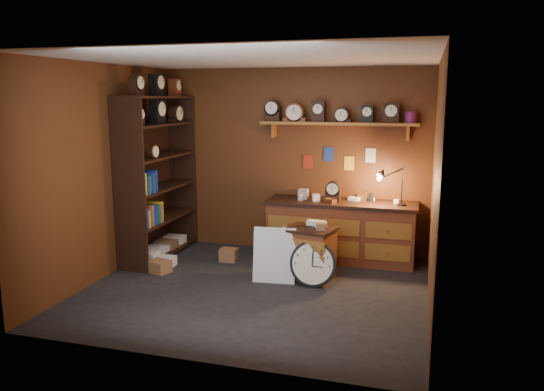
{
  "coord_description": "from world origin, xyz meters",
  "views": [
    {
      "loc": [
        1.87,
        -5.75,
        2.29
      ],
      "look_at": [
        0.11,
        0.35,
        1.1
      ],
      "focal_mm": 35.0,
      "sensor_mm": 36.0,
      "label": 1
    }
  ],
  "objects_px": {
    "shelving_unit": "(156,170)",
    "workbench": "(341,228)",
    "big_round_clock": "(313,264)",
    "low_cabinet": "(310,251)"
  },
  "relations": [
    {
      "from": "workbench",
      "to": "low_cabinet",
      "type": "relative_size",
      "value": 2.78
    },
    {
      "from": "big_round_clock",
      "to": "low_cabinet",
      "type": "bearing_deg",
      "value": 109.59
    },
    {
      "from": "shelving_unit",
      "to": "big_round_clock",
      "type": "distance_m",
      "value": 2.69
    },
    {
      "from": "shelving_unit",
      "to": "big_round_clock",
      "type": "relative_size",
      "value": 4.51
    },
    {
      "from": "low_cabinet",
      "to": "big_round_clock",
      "type": "xyz_separation_m",
      "value": [
        0.09,
        -0.25,
        -0.08
      ]
    },
    {
      "from": "workbench",
      "to": "big_round_clock",
      "type": "bearing_deg",
      "value": -98.16
    },
    {
      "from": "shelving_unit",
      "to": "workbench",
      "type": "relative_size",
      "value": 1.23
    },
    {
      "from": "workbench",
      "to": "big_round_clock",
      "type": "relative_size",
      "value": 3.65
    },
    {
      "from": "shelving_unit",
      "to": "big_round_clock",
      "type": "bearing_deg",
      "value": -14.7
    },
    {
      "from": "workbench",
      "to": "low_cabinet",
      "type": "bearing_deg",
      "value": -106.04
    }
  ]
}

